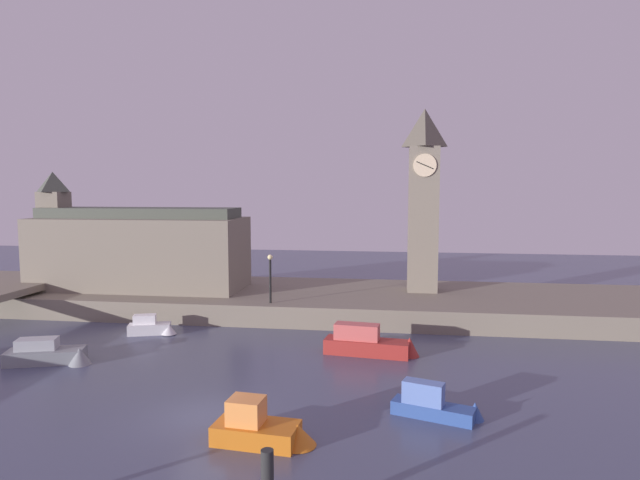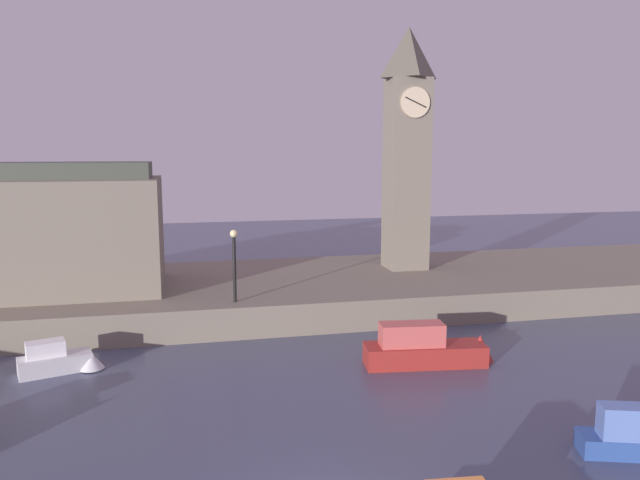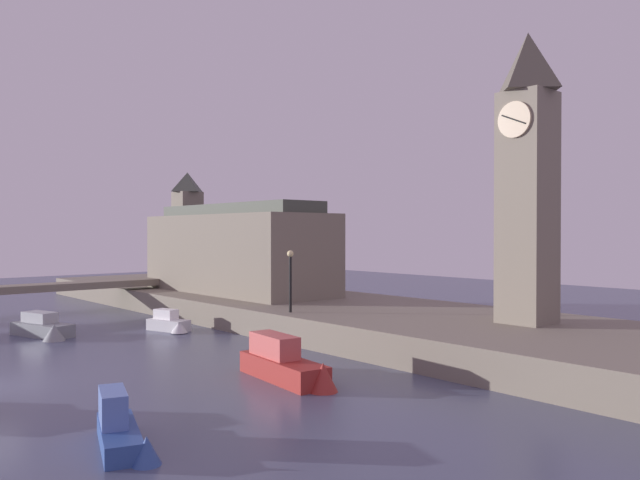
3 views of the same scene
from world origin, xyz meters
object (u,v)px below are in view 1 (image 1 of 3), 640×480
clock_tower (423,198)px  boat_cruiser_grey (52,354)px  boat_ferry_white (152,327)px  boat_patrol_orange (264,429)px  streetlamp (270,272)px  boat_dinghy_red (373,344)px  boat_tour_blue (438,406)px  parliament_hall (135,249)px

clock_tower → boat_cruiser_grey: bearing=-142.1°
clock_tower → boat_ferry_white: bearing=-151.5°
boat_patrol_orange → boat_ferry_white: boat_patrol_orange is taller
clock_tower → boat_ferry_white: size_ratio=4.18×
streetlamp → boat_dinghy_red: (7.32, -5.94, -3.02)m
streetlamp → boat_ferry_white: 8.48m
boat_cruiser_grey → boat_tour_blue: size_ratio=1.23×
boat_dinghy_red → clock_tower: bearing=74.6°
parliament_hall → boat_dinghy_red: bearing=-27.8°
boat_tour_blue → boat_dinghy_red: size_ratio=0.71×
boat_ferry_white → boat_dinghy_red: (14.34, -2.40, 0.17)m
boat_cruiser_grey → boat_ferry_white: bearing=66.3°
streetlamp → boat_dinghy_red: size_ratio=0.61×
clock_tower → boat_tour_blue: (-0.33, -20.09, -8.19)m
parliament_hall → boat_tour_blue: (22.29, -18.29, -4.13)m
boat_tour_blue → boat_ferry_white: (-17.32, 10.49, -0.05)m
boat_cruiser_grey → boat_tour_blue: bearing=-11.9°
clock_tower → parliament_hall: clock_tower is taller
boat_patrol_orange → boat_ferry_white: bearing=128.4°
boat_dinghy_red → boat_ferry_white: bearing=170.5°
parliament_hall → boat_tour_blue: parliament_hall is taller
streetlamp → boat_ferry_white: (-7.02, -3.54, -3.18)m
clock_tower → boat_tour_blue: 21.69m
boat_cruiser_grey → boat_tour_blue: boat_tour_blue is taller
parliament_hall → boat_tour_blue: bearing=-39.4°
streetlamp → boat_ferry_white: size_ratio=1.02×
streetlamp → boat_cruiser_grey: streetlamp is taller
streetlamp → boat_tour_blue: 17.68m
boat_ferry_white → parliament_hall: bearing=122.5°
clock_tower → boat_cruiser_grey: 27.12m
clock_tower → boat_dinghy_red: (-3.31, -12.00, -8.07)m
boat_cruiser_grey → boat_patrol_orange: bearing=-28.5°
boat_cruiser_grey → parliament_hall: bearing=99.0°
boat_patrol_orange → boat_tour_blue: 7.25m
parliament_hall → boat_ferry_white: bearing=-57.5°
parliament_hall → boat_patrol_orange: bearing=-53.7°
streetlamp → boat_patrol_orange: 17.85m
clock_tower → parliament_hall: (-22.62, -1.79, -4.07)m
clock_tower → parliament_hall: bearing=-175.5°
streetlamp → boat_tour_blue: bearing=-53.7°
streetlamp → boat_cruiser_grey: (-9.77, -9.81, -3.16)m
boat_tour_blue → boat_dinghy_red: boat_dinghy_red is taller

